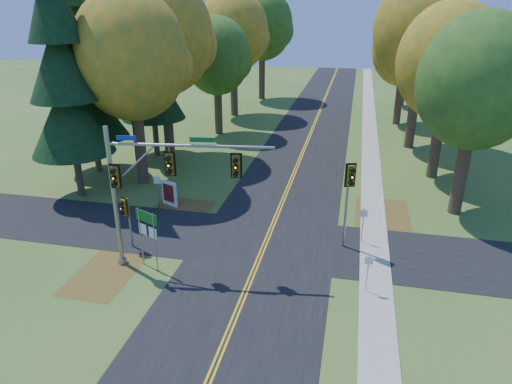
% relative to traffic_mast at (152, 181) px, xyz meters
% --- Properties ---
extents(ground, '(160.00, 160.00, 0.00)m').
position_rel_traffic_mast_xyz_m(ground, '(5.04, 1.79, -4.86)').
color(ground, '#356021').
rests_on(ground, ground).
extents(road_main, '(8.00, 160.00, 0.02)m').
position_rel_traffic_mast_xyz_m(road_main, '(5.04, 1.79, -4.85)').
color(road_main, black).
rests_on(road_main, ground).
extents(road_cross, '(60.00, 6.00, 0.02)m').
position_rel_traffic_mast_xyz_m(road_cross, '(5.04, 3.79, -4.85)').
color(road_cross, black).
rests_on(road_cross, ground).
extents(centerline_left, '(0.10, 160.00, 0.01)m').
position_rel_traffic_mast_xyz_m(centerline_left, '(4.94, 1.79, -4.84)').
color(centerline_left, gold).
rests_on(centerline_left, road_main).
extents(centerline_right, '(0.10, 160.00, 0.01)m').
position_rel_traffic_mast_xyz_m(centerline_right, '(5.14, 1.79, -4.84)').
color(centerline_right, gold).
rests_on(centerline_right, road_main).
extents(sidewalk_east, '(1.60, 160.00, 0.06)m').
position_rel_traffic_mast_xyz_m(sidewalk_east, '(11.24, 1.79, -4.83)').
color(sidewalk_east, '#9E998E').
rests_on(sidewalk_east, ground).
extents(leaf_patch_w_near, '(4.00, 6.00, 0.00)m').
position_rel_traffic_mast_xyz_m(leaf_patch_w_near, '(-1.46, 5.79, -4.86)').
color(leaf_patch_w_near, brown).
rests_on(leaf_patch_w_near, ground).
extents(leaf_patch_e, '(3.50, 8.00, 0.00)m').
position_rel_traffic_mast_xyz_m(leaf_patch_e, '(11.84, 7.79, -4.86)').
color(leaf_patch_e, brown).
rests_on(leaf_patch_e, ground).
extents(leaf_patch_w_far, '(3.00, 5.00, 0.00)m').
position_rel_traffic_mast_xyz_m(leaf_patch_w_far, '(-2.46, -1.21, -4.86)').
color(leaf_patch_w_far, brown).
rests_on(leaf_patch_w_far, ground).
extents(tree_w_a, '(8.00, 8.00, 14.15)m').
position_rel_traffic_mast_xyz_m(tree_w_a, '(-6.09, 11.17, 4.62)').
color(tree_w_a, '#38281C').
rests_on(tree_w_a, ground).
extents(tree_e_a, '(7.20, 7.20, 12.73)m').
position_rel_traffic_mast_xyz_m(tree_e_a, '(16.61, 10.56, 3.67)').
color(tree_e_a, '#38281C').
rests_on(tree_e_a, ground).
extents(tree_w_b, '(8.60, 8.60, 15.38)m').
position_rel_traffic_mast_xyz_m(tree_w_b, '(-6.68, 18.07, 5.50)').
color(tree_w_b, '#38281C').
rests_on(tree_w_b, ground).
extents(tree_e_b, '(7.60, 7.60, 13.33)m').
position_rel_traffic_mast_xyz_m(tree_e_b, '(16.01, 17.36, 4.03)').
color(tree_e_b, '#38281C').
rests_on(tree_e_b, ground).
extents(tree_w_c, '(6.80, 6.80, 11.91)m').
position_rel_traffic_mast_xyz_m(tree_w_c, '(-4.50, 26.25, 3.08)').
color(tree_w_c, '#38281C').
rests_on(tree_w_c, ground).
extents(tree_e_c, '(8.80, 8.80, 15.79)m').
position_rel_traffic_mast_xyz_m(tree_e_c, '(14.92, 25.48, 5.80)').
color(tree_e_c, '#38281C').
rests_on(tree_e_c, ground).
extents(tree_w_d, '(8.20, 8.20, 14.56)m').
position_rel_traffic_mast_xyz_m(tree_w_d, '(-5.08, 34.97, 4.92)').
color(tree_w_d, '#38281C').
rests_on(tree_w_d, ground).
extents(tree_e_d, '(7.00, 7.00, 12.32)m').
position_rel_traffic_mast_xyz_m(tree_e_d, '(14.30, 34.66, 3.37)').
color(tree_e_d, '#38281C').
rests_on(tree_e_d, ground).
extents(tree_w_e, '(8.40, 8.40, 14.97)m').
position_rel_traffic_mast_xyz_m(tree_w_e, '(-3.88, 45.87, 5.21)').
color(tree_w_e, '#38281C').
rests_on(tree_w_e, ground).
extents(tree_e_e, '(7.80, 7.80, 13.74)m').
position_rel_traffic_mast_xyz_m(tree_e_e, '(15.51, 45.37, 4.33)').
color(tree_e_e, '#38281C').
rests_on(tree_e_e, ground).
extents(pine_a, '(5.60, 5.60, 19.48)m').
position_rel_traffic_mast_xyz_m(pine_a, '(-9.46, 7.79, 4.32)').
color(pine_a, '#38281C').
rests_on(pine_a, ground).
extents(pine_b, '(5.60, 5.60, 17.31)m').
position_rel_traffic_mast_xyz_m(pine_b, '(-10.96, 12.79, 3.30)').
color(pine_b, '#38281C').
rests_on(pine_b, ground).
extents(pine_c, '(5.60, 5.60, 20.56)m').
position_rel_traffic_mast_xyz_m(pine_c, '(-7.96, 17.79, 4.83)').
color(pine_c, '#38281C').
rests_on(pine_c, ground).
extents(traffic_mast, '(8.28, 1.58, 7.56)m').
position_rel_traffic_mast_xyz_m(traffic_mast, '(0.00, 0.00, 0.00)').
color(traffic_mast, gray).
rests_on(traffic_mast, ground).
extents(east_signal_pole, '(0.58, 0.69, 5.16)m').
position_rel_traffic_mast_xyz_m(east_signal_pole, '(9.54, 3.98, -0.95)').
color(east_signal_pole, gray).
rests_on(east_signal_pole, ground).
extents(ped_signal_pole, '(0.46, 0.56, 3.12)m').
position_rel_traffic_mast_xyz_m(ped_signal_pole, '(-2.45, 1.41, -2.54)').
color(ped_signal_pole, gray).
rests_on(ped_signal_pole, ground).
extents(route_sign_cluster, '(1.43, 0.68, 3.31)m').
position_rel_traffic_mast_xyz_m(route_sign_cluster, '(-0.39, -0.24, -2.53)').
color(route_sign_cluster, gray).
rests_on(route_sign_cluster, ground).
extents(info_kiosk, '(1.23, 0.65, 1.75)m').
position_rel_traffic_mast_xyz_m(info_kiosk, '(-2.47, 7.49, -3.99)').
color(info_kiosk, silver).
rests_on(info_kiosk, ground).
extents(reg_sign_e_north, '(0.42, 0.12, 2.20)m').
position_rel_traffic_mast_xyz_m(reg_sign_e_north, '(10.49, 4.88, -3.36)').
color(reg_sign_e_north, gray).
rests_on(reg_sign_e_north, ground).
extents(reg_sign_e_south, '(0.39, 0.08, 2.05)m').
position_rel_traffic_mast_xyz_m(reg_sign_e_south, '(10.74, -0.11, -3.46)').
color(reg_sign_e_south, gray).
rests_on(reg_sign_e_south, ground).
extents(reg_sign_w, '(0.45, 0.18, 2.42)m').
position_rel_traffic_mast_xyz_m(reg_sign_w, '(-2.96, 6.77, -3.21)').
color(reg_sign_w, gray).
rests_on(reg_sign_w, ground).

